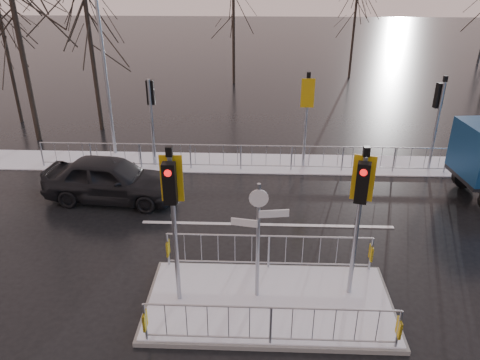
{
  "coord_description": "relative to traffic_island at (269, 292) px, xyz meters",
  "views": [
    {
      "loc": [
        -0.35,
        -9.02,
        7.75
      ],
      "look_at": [
        -0.84,
        3.31,
        1.8
      ],
      "focal_mm": 35.0,
      "sensor_mm": 36.0,
      "label": 1
    }
  ],
  "objects": [
    {
      "name": "tree_near_b",
      "position": [
        -7.99,
        12.49,
        4.76
      ],
      "size": [
        4.0,
        4.0,
        7.55
      ],
      "color": "black",
      "rests_on": "ground"
    },
    {
      "name": "far_kerb_fixtures",
      "position": [
        0.31,
        8.08,
        0.63
      ],
      "size": [
        18.0,
        0.65,
        3.83
      ],
      "color": "#9AA0A8",
      "rests_on": "ground"
    },
    {
      "name": "snow_verge",
      "position": [
        0.01,
        8.59,
        -0.37
      ],
      "size": [
        30.0,
        2.0,
        0.04
      ],
      "primitive_type": "cube",
      "color": "white",
      "rests_on": "ground"
    },
    {
      "name": "tree_far_a",
      "position": [
        -1.99,
        21.99,
        4.43
      ],
      "size": [
        3.75,
        3.75,
        7.08
      ],
      "color": "black",
      "rests_on": "ground"
    },
    {
      "name": "tree_far_b",
      "position": [
        6.01,
        23.99,
        3.79
      ],
      "size": [
        3.25,
        3.25,
        6.14
      ],
      "color": "black",
      "rests_on": "ground"
    },
    {
      "name": "ground",
      "position": [
        0.01,
        -0.01,
        -0.39
      ],
      "size": [
        120.0,
        120.0,
        0.0
      ],
      "primitive_type": "plane",
      "color": "black",
      "rests_on": "ground"
    },
    {
      "name": "street_lamp_left",
      "position": [
        -6.42,
        9.49,
        4.1
      ],
      "size": [
        1.25,
        0.18,
        8.2
      ],
      "color": "#9AA0A8",
      "rests_on": "ground"
    },
    {
      "name": "lane_markings",
      "position": [
        0.01,
        -0.34,
        -0.39
      ],
      "size": [
        8.0,
        11.38,
        0.01
      ],
      "color": "silver",
      "rests_on": "ground"
    },
    {
      "name": "traffic_island",
      "position": [
        0.0,
        0.0,
        0.0
      ],
      "size": [
        6.0,
        3.04,
        4.15
      ],
      "color": "slate",
      "rests_on": "ground"
    },
    {
      "name": "tree_near_c",
      "position": [
        -12.49,
        13.49,
        4.11
      ],
      "size": [
        3.5,
        3.5,
        6.61
      ],
      "color": "black",
      "rests_on": "ground"
    },
    {
      "name": "car_far_lane",
      "position": [
        -5.39,
        5.32,
        0.39
      ],
      "size": [
        4.73,
        2.28,
        1.56
      ],
      "primitive_type": "imported",
      "rotation": [
        0.0,
        0.0,
        1.47
      ],
      "color": "black",
      "rests_on": "ground"
    }
  ]
}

